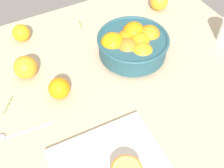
% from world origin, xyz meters
% --- Properties ---
extents(ground_plane, '(1.18, 1.05, 0.03)m').
position_xyz_m(ground_plane, '(0.00, 0.00, -0.01)').
color(ground_plane, tan).
extents(fruit_bowl, '(0.25, 0.25, 0.11)m').
position_xyz_m(fruit_bowl, '(0.14, 0.13, 0.05)').
color(fruit_bowl, '#234C56').
rests_on(fruit_bowl, ground_plane).
extents(cutting_board, '(0.30, 0.24, 0.01)m').
position_xyz_m(cutting_board, '(-0.13, -0.21, 0.01)').
color(cutting_board, beige).
rests_on(cutting_board, ground_plane).
extents(loose_orange_1, '(0.07, 0.07, 0.07)m').
position_xyz_m(loose_orange_1, '(-0.16, 0.08, 0.03)').
color(loose_orange_1, orange).
rests_on(loose_orange_1, ground_plane).
extents(loose_orange_2, '(0.08, 0.08, 0.08)m').
position_xyz_m(loose_orange_2, '(-0.23, 0.21, 0.04)').
color(loose_orange_2, orange).
rests_on(loose_orange_2, ground_plane).
extents(loose_orange_3, '(0.07, 0.07, 0.07)m').
position_xyz_m(loose_orange_3, '(-0.19, 0.40, 0.03)').
color(loose_orange_3, orange).
rests_on(loose_orange_3, ground_plane).
extents(loose_orange_4, '(0.07, 0.07, 0.07)m').
position_xyz_m(loose_orange_4, '(0.38, 0.33, 0.04)').
color(loose_orange_4, orange).
rests_on(loose_orange_4, ground_plane).
extents(spoon, '(0.17, 0.03, 0.01)m').
position_xyz_m(spoon, '(-0.33, 0.01, 0.00)').
color(spoon, silver).
rests_on(spoon, ground_plane).
extents(herb_sprig_0, '(0.02, 0.06, 0.01)m').
position_xyz_m(herb_sprig_0, '(0.05, 0.39, 0.00)').
color(herb_sprig_0, '#427F31').
rests_on(herb_sprig_0, ground_plane).
extents(herb_sprig_1, '(0.05, 0.06, 0.01)m').
position_xyz_m(herb_sprig_1, '(-0.32, 0.12, 0.00)').
color(herb_sprig_1, '#4E7C38').
rests_on(herb_sprig_1, ground_plane).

